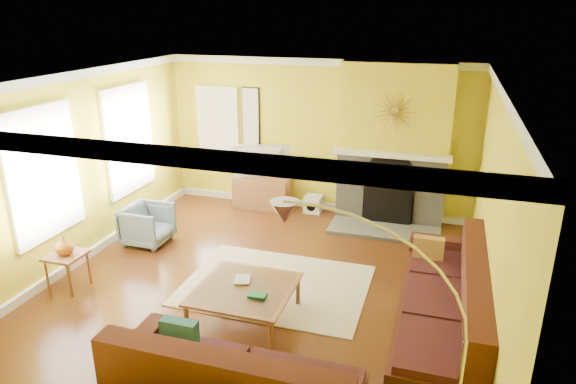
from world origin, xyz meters
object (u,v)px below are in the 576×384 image
(coffee_table, at_px, (245,303))
(arc_lamp, at_px, (376,353))
(media_console, at_px, (262,192))
(side_table, at_px, (68,271))
(sectional_sofa, at_px, (330,303))
(armchair, at_px, (147,225))

(coffee_table, height_order, arc_lamp, arc_lamp)
(media_console, xyz_separation_m, side_table, (-1.41, -3.54, -0.03))
(sectional_sofa, bearing_deg, coffee_table, 176.92)
(coffee_table, bearing_deg, media_console, 106.94)
(sectional_sofa, distance_m, coffee_table, 1.05)
(coffee_table, relative_size, armchair, 1.63)
(sectional_sofa, height_order, arc_lamp, arc_lamp)
(media_console, height_order, armchair, armchair)
(sectional_sofa, height_order, media_console, sectional_sofa)
(armchair, height_order, side_table, armchair)
(sectional_sofa, xyz_separation_m, media_console, (-2.10, 3.59, -0.17))
(sectional_sofa, height_order, armchair, sectional_sofa)
(side_table, xyz_separation_m, arc_lamp, (4.21, -1.65, 0.86))
(media_console, xyz_separation_m, armchair, (-1.17, -2.01, 0.03))
(sectional_sofa, bearing_deg, side_table, 179.26)
(sectional_sofa, relative_size, armchair, 5.43)
(coffee_table, bearing_deg, sectional_sofa, -3.08)
(sectional_sofa, height_order, coffee_table, sectional_sofa)
(media_console, distance_m, arc_lamp, 5.95)
(coffee_table, bearing_deg, side_table, -179.77)
(media_console, relative_size, armchair, 1.49)
(media_console, bearing_deg, arc_lamp, -61.62)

